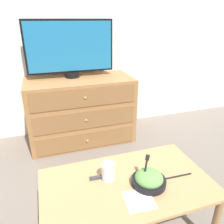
% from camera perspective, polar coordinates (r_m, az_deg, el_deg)
% --- Properties ---
extents(ground_plane, '(12.00, 12.00, 0.00)m').
position_cam_1_polar(ground_plane, '(2.98, -7.56, -3.78)').
color(ground_plane, '#70665B').
extents(wall_back, '(12.00, 0.05, 2.60)m').
position_cam_1_polar(wall_back, '(2.68, -9.23, 22.05)').
color(wall_back, white).
rests_on(wall_back, ground_plane).
extents(dresser, '(1.16, 0.57, 0.74)m').
position_cam_1_polar(dresser, '(2.54, -8.06, 0.45)').
color(dresser, '#9E6B3D').
rests_on(dresser, ground_plane).
extents(tv, '(0.93, 0.16, 0.60)m').
position_cam_1_polar(tv, '(2.45, -10.85, 16.05)').
color(tv, black).
rests_on(tv, dresser).
extents(coffee_table, '(1.05, 0.60, 0.41)m').
position_cam_1_polar(coffee_table, '(1.46, 3.94, -19.38)').
color(coffee_table, tan).
rests_on(coffee_table, ground_plane).
extents(takeout_bowl, '(0.21, 0.21, 0.17)m').
position_cam_1_polar(takeout_bowl, '(1.40, 9.59, -16.93)').
color(takeout_bowl, black).
rests_on(takeout_bowl, coffee_table).
extents(drink_cup, '(0.08, 0.08, 0.11)m').
position_cam_1_polar(drink_cup, '(1.42, -1.01, -15.52)').
color(drink_cup, beige).
rests_on(drink_cup, coffee_table).
extents(napkin, '(0.17, 0.17, 0.00)m').
position_cam_1_polar(napkin, '(1.32, 7.08, -21.85)').
color(napkin, silver).
rests_on(napkin, coffee_table).
extents(knife, '(0.18, 0.02, 0.01)m').
position_cam_1_polar(knife, '(1.52, 17.04, -15.70)').
color(knife, black).
rests_on(knife, coffee_table).
extents(remote_control, '(0.16, 0.03, 0.02)m').
position_cam_1_polar(remote_control, '(1.45, -2.55, -16.47)').
color(remote_control, '#38383D').
rests_on(remote_control, coffee_table).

